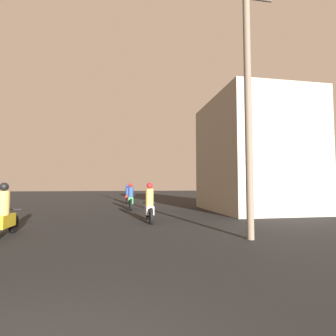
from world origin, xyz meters
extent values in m
cylinder|color=black|center=(-2.27, 7.34, 0.28)|extent=(0.10, 0.56, 0.56)
cube|color=gold|center=(-2.27, 6.65, 0.46)|extent=(0.30, 0.90, 0.36)
cylinder|color=black|center=(-2.27, 7.10, 0.74)|extent=(0.60, 0.04, 0.04)
cylinder|color=#B28E47|center=(-2.27, 6.56, 0.98)|extent=(0.32, 0.32, 0.68)
sphere|color=black|center=(-2.27, 6.56, 1.44)|extent=(0.24, 0.24, 0.24)
cylinder|color=black|center=(2.15, 9.65, 0.31)|extent=(0.10, 0.62, 0.62)
cylinder|color=black|center=(2.15, 8.34, 0.31)|extent=(0.10, 0.62, 0.62)
cube|color=#ADADB2|center=(2.15, 8.99, 0.48)|extent=(0.30, 0.89, 0.34)
cylinder|color=black|center=(2.15, 9.42, 0.75)|extent=(0.60, 0.04, 0.04)
cylinder|color=#B28E47|center=(2.15, 8.91, 0.99)|extent=(0.32, 0.32, 0.69)
sphere|color=#A51919|center=(2.15, 8.91, 1.46)|extent=(0.24, 0.24, 0.24)
cylinder|color=black|center=(1.60, 15.07, 0.34)|extent=(0.10, 0.68, 0.68)
cylinder|color=black|center=(1.60, 13.64, 0.34)|extent=(0.10, 0.68, 0.68)
cube|color=#1E6B33|center=(1.60, 14.36, 0.54)|extent=(0.30, 0.71, 0.41)
cylinder|color=black|center=(1.60, 14.82, 0.85)|extent=(0.60, 0.04, 0.04)
cylinder|color=navy|center=(1.60, 14.29, 1.04)|extent=(0.32, 0.32, 0.59)
sphere|color=#A51919|center=(1.60, 14.29, 1.46)|extent=(0.24, 0.24, 0.24)
cylinder|color=black|center=(1.55, 20.10, 0.28)|extent=(0.10, 0.56, 0.56)
cylinder|color=black|center=(1.55, 18.73, 0.28)|extent=(0.10, 0.56, 0.56)
cube|color=red|center=(1.55, 19.42, 0.48)|extent=(0.30, 0.70, 0.39)
cylinder|color=black|center=(1.55, 19.86, 0.77)|extent=(0.60, 0.04, 0.04)
cylinder|color=navy|center=(1.55, 19.35, 0.95)|extent=(0.32, 0.32, 0.55)
sphere|color=navy|center=(1.55, 19.35, 1.35)|extent=(0.24, 0.24, 0.24)
cube|color=gray|center=(8.55, 12.33, 3.19)|extent=(4.97, 6.44, 6.38)
cylinder|color=#6B5B4C|center=(4.53, 5.12, 3.72)|extent=(0.20, 0.20, 7.44)
camera|label=1|loc=(1.00, -1.64, 1.51)|focal=28.00mm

